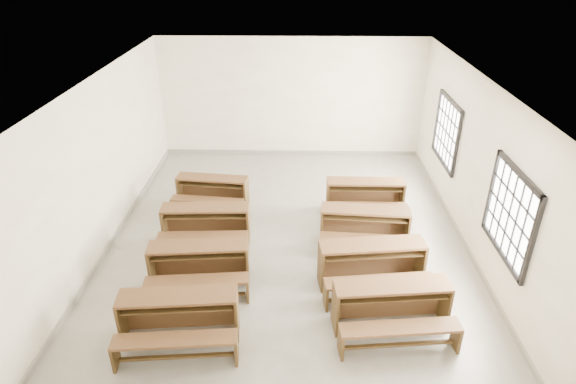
{
  "coord_description": "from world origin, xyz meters",
  "views": [
    {
      "loc": [
        0.19,
        -8.26,
        5.32
      ],
      "look_at": [
        0.0,
        0.0,
        1.0
      ],
      "focal_mm": 30.0,
      "sensor_mm": 36.0,
      "label": 1
    }
  ],
  "objects_px": {
    "desk_set_0": "(179,315)",
    "desk_set_3": "(212,190)",
    "desk_set_4": "(392,304)",
    "desk_set_6": "(365,225)",
    "desk_set_7": "(365,195)",
    "desk_set_2": "(206,222)",
    "desk_set_1": "(199,262)",
    "desk_set_5": "(372,262)"
  },
  "relations": [
    {
      "from": "desk_set_2",
      "to": "desk_set_3",
      "type": "height_order",
      "value": "desk_set_2"
    },
    {
      "from": "desk_set_2",
      "to": "desk_set_7",
      "type": "height_order",
      "value": "desk_set_2"
    },
    {
      "from": "desk_set_2",
      "to": "desk_set_5",
      "type": "xyz_separation_m",
      "value": [
        3.08,
        -1.28,
        0.03
      ]
    },
    {
      "from": "desk_set_1",
      "to": "desk_set_3",
      "type": "distance_m",
      "value": 2.76
    },
    {
      "from": "desk_set_2",
      "to": "desk_set_0",
      "type": "bearing_deg",
      "value": -91.23
    },
    {
      "from": "desk_set_2",
      "to": "desk_set_3",
      "type": "xyz_separation_m",
      "value": [
        -0.11,
        1.43,
        -0.03
      ]
    },
    {
      "from": "desk_set_3",
      "to": "desk_set_4",
      "type": "height_order",
      "value": "desk_set_4"
    },
    {
      "from": "desk_set_7",
      "to": "desk_set_3",
      "type": "bearing_deg",
      "value": 176.97
    },
    {
      "from": "desk_set_1",
      "to": "desk_set_2",
      "type": "bearing_deg",
      "value": 89.56
    },
    {
      "from": "desk_set_6",
      "to": "desk_set_4",
      "type": "bearing_deg",
      "value": -82.35
    },
    {
      "from": "desk_set_5",
      "to": "desk_set_1",
      "type": "bearing_deg",
      "value": 174.05
    },
    {
      "from": "desk_set_3",
      "to": "desk_set_0",
      "type": "bearing_deg",
      "value": -81.25
    },
    {
      "from": "desk_set_4",
      "to": "desk_set_6",
      "type": "height_order",
      "value": "desk_set_4"
    },
    {
      "from": "desk_set_1",
      "to": "desk_set_6",
      "type": "xyz_separation_m",
      "value": [
        2.98,
        1.3,
        0.0
      ]
    },
    {
      "from": "desk_set_0",
      "to": "desk_set_5",
      "type": "relative_size",
      "value": 0.95
    },
    {
      "from": "desk_set_3",
      "to": "desk_set_7",
      "type": "bearing_deg",
      "value": 2.99
    },
    {
      "from": "desk_set_0",
      "to": "desk_set_2",
      "type": "relative_size",
      "value": 1.04
    },
    {
      "from": "desk_set_3",
      "to": "desk_set_4",
      "type": "distance_m",
      "value": 5.03
    },
    {
      "from": "desk_set_1",
      "to": "desk_set_4",
      "type": "relative_size",
      "value": 0.97
    },
    {
      "from": "desk_set_1",
      "to": "desk_set_6",
      "type": "relative_size",
      "value": 1.0
    },
    {
      "from": "desk_set_0",
      "to": "desk_set_4",
      "type": "relative_size",
      "value": 0.99
    },
    {
      "from": "desk_set_5",
      "to": "desk_set_6",
      "type": "distance_m",
      "value": 1.26
    },
    {
      "from": "desk_set_1",
      "to": "desk_set_2",
      "type": "xyz_separation_m",
      "value": [
        -0.11,
        1.33,
        -0.0
      ]
    },
    {
      "from": "desk_set_5",
      "to": "desk_set_7",
      "type": "bearing_deg",
      "value": 79.06
    },
    {
      "from": "desk_set_2",
      "to": "desk_set_6",
      "type": "distance_m",
      "value": 3.1
    },
    {
      "from": "desk_set_3",
      "to": "desk_set_7",
      "type": "relative_size",
      "value": 0.99
    },
    {
      "from": "desk_set_0",
      "to": "desk_set_7",
      "type": "xyz_separation_m",
      "value": [
        3.19,
        3.87,
        -0.02
      ]
    },
    {
      "from": "desk_set_3",
      "to": "desk_set_4",
      "type": "bearing_deg",
      "value": -42.1
    },
    {
      "from": "desk_set_0",
      "to": "desk_set_4",
      "type": "bearing_deg",
      "value": 0.33
    },
    {
      "from": "desk_set_3",
      "to": "desk_set_6",
      "type": "bearing_deg",
      "value": -18.07
    },
    {
      "from": "desk_set_5",
      "to": "desk_set_7",
      "type": "distance_m",
      "value": 2.52
    },
    {
      "from": "desk_set_0",
      "to": "desk_set_1",
      "type": "height_order",
      "value": "desk_set_0"
    },
    {
      "from": "desk_set_3",
      "to": "desk_set_6",
      "type": "height_order",
      "value": "desk_set_6"
    },
    {
      "from": "desk_set_0",
      "to": "desk_set_1",
      "type": "xyz_separation_m",
      "value": [
        0.05,
        1.31,
        -0.01
      ]
    },
    {
      "from": "desk_set_0",
      "to": "desk_set_1",
      "type": "distance_m",
      "value": 1.31
    },
    {
      "from": "desk_set_2",
      "to": "desk_set_5",
      "type": "bearing_deg",
      "value": -25.29
    },
    {
      "from": "desk_set_0",
      "to": "desk_set_3",
      "type": "xyz_separation_m",
      "value": [
        -0.18,
        4.06,
        -0.04
      ]
    },
    {
      "from": "desk_set_2",
      "to": "desk_set_6",
      "type": "height_order",
      "value": "desk_set_6"
    },
    {
      "from": "desk_set_1",
      "to": "desk_set_3",
      "type": "xyz_separation_m",
      "value": [
        -0.23,
        2.75,
        -0.03
      ]
    },
    {
      "from": "desk_set_3",
      "to": "desk_set_1",
      "type": "bearing_deg",
      "value": -79.05
    },
    {
      "from": "desk_set_3",
      "to": "desk_set_5",
      "type": "xyz_separation_m",
      "value": [
        3.19,
        -2.71,
        0.06
      ]
    },
    {
      "from": "desk_set_0",
      "to": "desk_set_6",
      "type": "relative_size",
      "value": 1.02
    }
  ]
}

